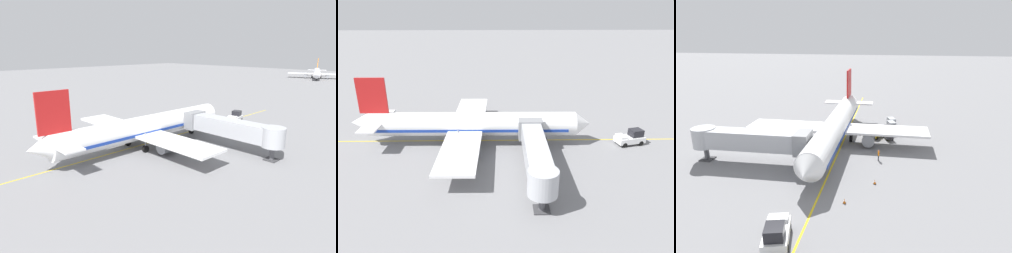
% 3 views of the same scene
% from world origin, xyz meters
% --- Properties ---
extents(ground_plane, '(400.00, 400.00, 0.00)m').
position_xyz_m(ground_plane, '(0.00, 0.00, 0.00)').
color(ground_plane, slate).
extents(gate_lead_in_line, '(0.24, 80.00, 0.01)m').
position_xyz_m(gate_lead_in_line, '(0.00, 0.00, 0.00)').
color(gate_lead_in_line, gold).
rests_on(gate_lead_in_line, ground).
extents(parked_airliner, '(30.05, 37.23, 10.63)m').
position_xyz_m(parked_airliner, '(0.99, -2.14, 3.19)').
color(parked_airliner, white).
rests_on(parked_airliner, ground).
extents(jet_bridge, '(17.40, 3.50, 4.98)m').
position_xyz_m(jet_bridge, '(11.59, 6.91, 3.46)').
color(jet_bridge, '#A8AAAF').
rests_on(jet_bridge, ground).
extents(pushback_tractor, '(3.16, 4.79, 2.40)m').
position_xyz_m(pushback_tractor, '(1.78, 23.01, 1.10)').
color(pushback_tractor, silver).
rests_on(pushback_tractor, ground).
extents(baggage_tug_lead, '(2.12, 2.77, 1.62)m').
position_xyz_m(baggage_tug_lead, '(-5.52, -6.42, 0.71)').
color(baggage_tug_lead, gold).
rests_on(baggage_tug_lead, ground).
extents(baggage_cart_front, '(1.95, 2.96, 1.58)m').
position_xyz_m(baggage_cart_front, '(-7.64, -6.00, 0.95)').
color(baggage_cart_front, '#4C4C51').
rests_on(baggage_cart_front, ground).
extents(baggage_cart_second_in_train, '(1.95, 2.96, 1.58)m').
position_xyz_m(baggage_cart_second_in_train, '(-7.68, -8.95, 0.95)').
color(baggage_cart_second_in_train, '#4C4C51').
rests_on(baggage_cart_second_in_train, ground).
extents(baggage_cart_third_in_train, '(1.95, 2.96, 1.58)m').
position_xyz_m(baggage_cart_third_in_train, '(-8.13, -11.61, 0.95)').
color(baggage_cart_third_in_train, '#4C4C51').
rests_on(baggage_cart_third_in_train, ground).
extents(baggage_cart_tail_end, '(1.95, 2.96, 1.58)m').
position_xyz_m(baggage_cart_tail_end, '(-8.10, -14.13, 0.95)').
color(baggage_cart_tail_end, '#4C4C51').
rests_on(baggage_cart_tail_end, ground).
extents(ground_crew_wing_walker, '(0.24, 0.72, 1.69)m').
position_xyz_m(ground_crew_wing_walker, '(-6.35, 3.45, 0.95)').
color(ground_crew_wing_walker, '#232328').
rests_on(ground_crew_wing_walker, ground).
extents(ground_crew_loader, '(0.24, 0.72, 1.69)m').
position_xyz_m(ground_crew_loader, '(-3.55, -3.75, 0.95)').
color(ground_crew_loader, '#232328').
rests_on(ground_crew_loader, ground).
extents(safety_cone_nose_left, '(0.36, 0.36, 0.59)m').
position_xyz_m(safety_cone_nose_left, '(-3.18, 15.59, 0.29)').
color(safety_cone_nose_left, black).
rests_on(safety_cone_nose_left, ground).
extents(safety_cone_nose_right, '(0.36, 0.36, 0.59)m').
position_xyz_m(safety_cone_nose_right, '(-6.22, 10.65, 0.29)').
color(safety_cone_nose_right, black).
rests_on(safety_cone_nose_right, ground).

